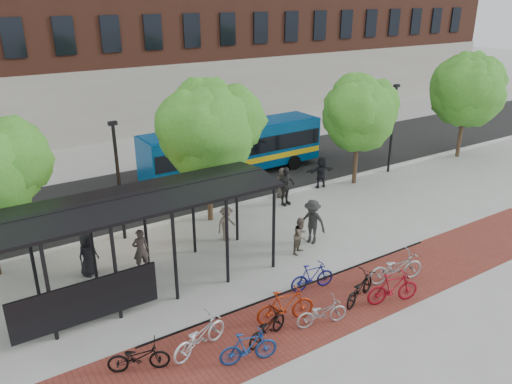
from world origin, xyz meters
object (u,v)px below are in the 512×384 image
bus_shelter (124,213)px  bike_7 (312,277)px  bike_5 (285,306)px  bike_8 (360,288)px  bike_9 (393,288)px  bike_6 (322,312)px  bus (234,147)px  pedestrian_3 (226,224)px  tree_c (360,110)px  bike_3 (248,347)px  tree_d (468,87)px  pedestrian_5 (321,172)px  pedestrian_0 (88,254)px  tree_b (209,125)px  bike_0 (139,357)px  bike_2 (199,336)px  pedestrian_4 (285,186)px  lamp_post_left (119,178)px  pedestrian_6 (282,183)px  bike_10 (396,267)px  pedestrian_8 (301,236)px  pedestrian_1 (141,250)px  lamp_post_right (393,126)px  pedestrian_9 (312,222)px  bike_4 (267,327)px

bus_shelter → bike_7: (5.41, -3.40, -2.49)m
bike_5 → bike_7: bike_5 is taller
bike_8 → bike_9: (0.86, -0.69, 0.08)m
bike_6 → bike_9: bike_9 is taller
bus → bike_5: size_ratio=5.57×
bike_5 → pedestrian_3: (1.24, 5.99, 0.18)m
tree_c → bike_3: (-12.71, -9.22, -3.54)m
tree_d → pedestrian_5: size_ratio=3.84×
bike_3 → pedestrian_0: 7.70m
bike_3 → pedestrian_3: pedestrian_3 is taller
tree_b → bike_3: size_ratio=3.80×
bus_shelter → pedestrian_0: 3.03m
bike_0 → bike_2: (1.78, -0.19, 0.08)m
bus_shelter → pedestrian_3: (4.74, 1.57, -2.23)m
bus → pedestrian_4: size_ratio=5.57×
lamp_post_left → bus_shelter: bearing=-105.5°
bike_6 → bike_7: (1.04, 1.77, 0.05)m
pedestrian_4 → pedestrian_6: bearing=56.2°
bike_10 → bike_8: bearing=109.5°
bike_0 → bus_shelter: bearing=6.4°
pedestrian_0 → bus_shelter: bearing=-88.5°
bike_8 → pedestrian_8: size_ratio=1.21×
pedestrian_5 → pedestrian_8: size_ratio=1.12×
tree_b → pedestrian_1: bearing=-148.7°
bike_5 → pedestrian_5: size_ratio=1.14×
bike_8 → tree_d: bearing=-83.7°
bike_3 → pedestrian_0: pedestrian_0 is taller
tree_c → pedestrian_8: (-7.51, -4.85, -3.29)m
bike_3 → pedestrian_0: size_ratio=1.02×
tree_c → bike_5: bearing=-142.4°
bike_8 → pedestrian_5: pedestrian_5 is taller
pedestrian_0 → lamp_post_right: bearing=-18.3°
pedestrian_0 → pedestrian_9: (8.59, -2.47, 0.13)m
pedestrian_8 → bike_5: bearing=-158.6°
bike_3 → bike_10: size_ratio=0.79×
bike_4 → pedestrian_1: size_ratio=1.00×
bike_6 → pedestrian_1: bearing=42.6°
lamp_post_right → pedestrian_4: lamp_post_right is taller
bike_4 → bike_8: (3.81, 0.02, 0.04)m
bike_0 → pedestrian_9: (8.86, 3.45, 0.51)m
tree_d → bike_8: bearing=-152.9°
bus_shelter → pedestrian_5: (12.13, 4.27, -2.15)m
lamp_post_left → bike_8: (5.19, -8.90, -2.26)m
tree_b → pedestrian_4: 5.23m
lamp_post_right → bike_0: bearing=-156.2°
tree_c → bike_9: 12.21m
bike_4 → pedestrian_0: bearing=9.4°
tree_c → lamp_post_left: 13.16m
bus_shelter → bike_6: bearing=-49.8°
lamp_post_right → bike_2: lamp_post_right is taller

